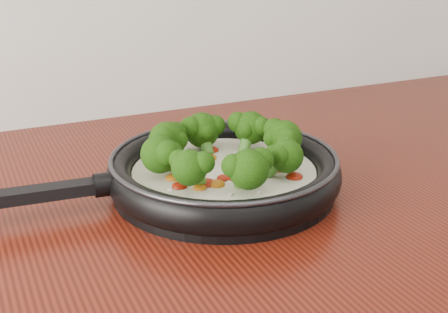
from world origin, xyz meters
name	(u,v)px	position (x,y,z in m)	size (l,w,h in m)	color
skillet	(222,168)	(-0.12, 1.10, 0.93)	(0.50, 0.34, 0.09)	black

